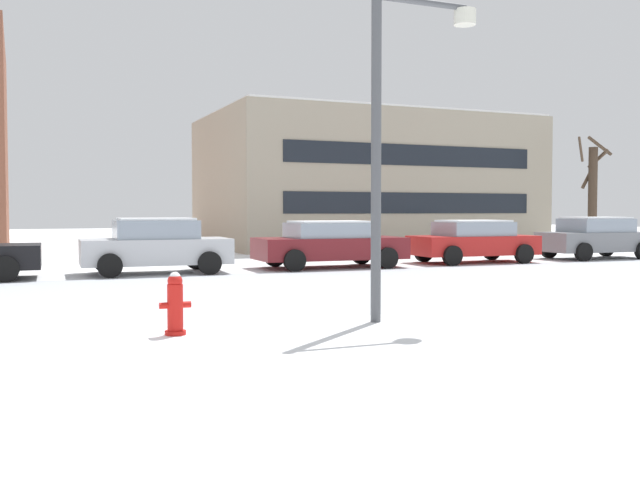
{
  "coord_description": "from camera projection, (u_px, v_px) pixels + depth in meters",
  "views": [
    {
      "loc": [
        -0.82,
        -11.51,
        1.75
      ],
      "look_at": [
        6.2,
        4.89,
        1.0
      ],
      "focal_mm": 39.8,
      "sensor_mm": 36.0,
      "label": 1
    }
  ],
  "objects": [
    {
      "name": "fire_hydrant",
      "position": [
        175.0,
        303.0,
        9.95
      ],
      "size": [
        0.44,
        0.3,
        0.89
      ],
      "color": "red",
      "rests_on": "ground"
    },
    {
      "name": "parked_car_silver",
      "position": [
        156.0,
        245.0,
        19.63
      ],
      "size": [
        4.08,
        2.24,
        1.54
      ],
      "color": "silver",
      "rests_on": "ground"
    },
    {
      "name": "parked_car_red",
      "position": [
        473.0,
        241.0,
        23.7
      ],
      "size": [
        4.26,
        2.2,
        1.43
      ],
      "color": "red",
      "rests_on": "ground"
    },
    {
      "name": "street_lamp",
      "position": [
        397.0,
        116.0,
        11.13
      ],
      "size": [
        1.88,
        0.36,
        5.2
      ],
      "color": "#4C4F54",
      "rests_on": "ground"
    },
    {
      "name": "building_far_right",
      "position": [
        365.0,
        182.0,
        34.99
      ],
      "size": [
        15.13,
        9.43,
        6.3
      ],
      "color": "#9E937F",
      "rests_on": "ground"
    },
    {
      "name": "parked_car_maroon",
      "position": [
        330.0,
        244.0,
        21.62
      ],
      "size": [
        4.6,
        2.3,
        1.43
      ],
      "color": "maroon",
      "rests_on": "ground"
    },
    {
      "name": "ground_plane",
      "position": [
        76.0,
        323.0,
        10.97
      ],
      "size": [
        120.0,
        120.0,
        0.0
      ],
      "primitive_type": "plane",
      "color": "white"
    },
    {
      "name": "parked_car_gray",
      "position": [
        596.0,
        237.0,
        25.67
      ],
      "size": [
        4.16,
        2.17,
        1.51
      ],
      "color": "slate",
      "rests_on": "ground"
    },
    {
      "name": "tree_far_right",
      "position": [
        593.0,
        193.0,
        31.87
      ],
      "size": [
        1.47,
        1.56,
        5.13
      ],
      "color": "#423326",
      "rests_on": "ground"
    },
    {
      "name": "road_surface",
      "position": [
        64.0,
        300.0,
        13.85
      ],
      "size": [
        80.0,
        8.28,
        0.0
      ],
      "color": "#B7BCC4",
      "rests_on": "ground"
    }
  ]
}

